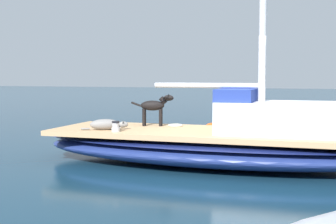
# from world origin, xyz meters

# --- Properties ---
(ground_plane) EXTENTS (120.00, 120.00, 0.00)m
(ground_plane) POSITION_xyz_m (0.00, 0.00, 0.00)
(ground_plane) COLOR #143347
(sailboat_main) EXTENTS (2.95, 7.38, 0.66)m
(sailboat_main) POSITION_xyz_m (0.00, 0.00, 0.34)
(sailboat_main) COLOR navy
(sailboat_main) RESTS_ON ground
(cabin_house) EXTENTS (1.53, 2.30, 0.84)m
(cabin_house) POSITION_xyz_m (-0.07, 1.11, 1.01)
(cabin_house) COLOR silver
(cabin_house) RESTS_ON sailboat_main
(dog_black) EXTENTS (0.39, 0.92, 0.70)m
(dog_black) POSITION_xyz_m (-0.43, -1.49, 1.08)
(dog_black) COLOR black
(dog_black) RESTS_ON sailboat_main
(dog_grey) EXTENTS (0.58, 0.85, 0.22)m
(dog_grey) POSITION_xyz_m (0.60, -2.10, 0.77)
(dog_grey) COLOR gray
(dog_grey) RESTS_ON sailboat_main
(deck_winch) EXTENTS (0.16, 0.16, 0.21)m
(deck_winch) POSITION_xyz_m (0.83, -1.77, 0.76)
(deck_winch) COLOR #B7B7BC
(deck_winch) RESTS_ON sailboat_main
(coiled_rope) EXTENTS (0.32, 0.32, 0.04)m
(coiled_rope) POSITION_xyz_m (-0.50, -1.03, 0.68)
(coiled_rope) COLOR beige
(coiled_rope) RESTS_ON sailboat_main
(mooring_buoy) EXTENTS (0.44, 0.44, 0.44)m
(mooring_buoy) POSITION_xyz_m (-3.56, -1.09, 0.22)
(mooring_buoy) COLOR #E55119
(mooring_buoy) RESTS_ON ground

